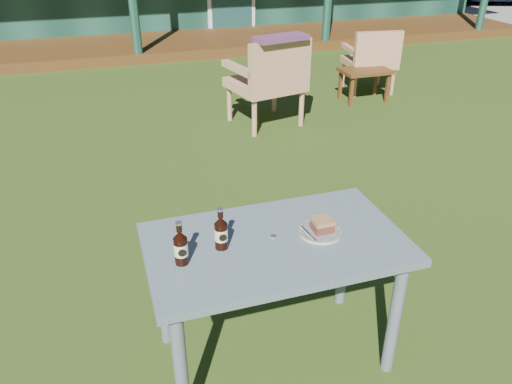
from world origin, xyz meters
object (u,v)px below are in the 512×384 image
object	(u,v)px
armchair_left	(270,78)
armchair_right	(372,58)
cola_bottle_near	(221,232)
cola_bottle_far	(181,247)
side_table	(365,74)
cake_slice	(322,224)
cafe_table	(275,258)
plate	(320,231)

from	to	relation	value
armchair_left	armchair_right	distance (m)	1.83
armchair_right	cola_bottle_near	bearing A→B (deg)	-127.53
cola_bottle_far	side_table	world-z (taller)	cola_bottle_far
cake_slice	armchair_left	xyz separation A→B (m)	(0.85, 3.17, -0.22)
cafe_table	cola_bottle_far	xyz separation A→B (m)	(-0.44, -0.04, 0.18)
side_table	armchair_left	bearing A→B (deg)	-161.88
plate	armchair_right	size ratio (longest dim) A/B	0.25
cola_bottle_far	plate	bearing A→B (deg)	2.84
cake_slice	armchair_right	bearing A→B (deg)	57.39
plate	armchair_right	bearing A→B (deg)	57.29
cola_bottle_near	armchair_right	size ratio (longest dim) A/B	0.25
armchair_left	armchair_right	xyz separation A→B (m)	(1.66, 0.75, -0.08)
plate	cola_bottle_near	world-z (taller)	cola_bottle_near
cafe_table	cake_slice	xyz separation A→B (m)	(0.23, -0.00, 0.15)
cafe_table	cola_bottle_near	distance (m)	0.31
cola_bottle_near	cola_bottle_far	bearing A→B (deg)	-162.88
plate	cola_bottle_near	bearing A→B (deg)	176.86
plate	side_table	bearing A→B (deg)	57.98
cafe_table	plate	world-z (taller)	plate
plate	armchair_right	distance (m)	4.67
cake_slice	plate	bearing A→B (deg)	-179.69
cake_slice	armchair_left	bearing A→B (deg)	75.03
side_table	cake_slice	bearing A→B (deg)	-121.92
side_table	cola_bottle_near	bearing A→B (deg)	-127.28
cola_bottle_far	cola_bottle_near	bearing A→B (deg)	17.12
cola_bottle_far	armchair_left	world-z (taller)	armchair_left
cola_bottle_far	side_table	size ratio (longest dim) A/B	0.34
cola_bottle_far	armchair_right	xyz separation A→B (m)	(3.18, 3.96, -0.34)
cola_bottle_near	side_table	distance (m)	4.56
cola_bottle_near	cake_slice	bearing A→B (deg)	-3.08
plate	cake_slice	distance (m)	0.04
plate	cola_bottle_far	world-z (taller)	cola_bottle_far
cake_slice	armchair_right	distance (m)	4.67
cake_slice	armchair_right	world-z (taller)	armchair_right
armchair_left	cafe_table	bearing A→B (deg)	-108.80
plate	cola_bottle_far	distance (m)	0.67
cake_slice	cola_bottle_near	xyz separation A→B (m)	(-0.48, 0.03, 0.04)
cafe_table	cake_slice	world-z (taller)	cake_slice
armchair_left	side_table	xyz separation A→B (m)	(1.42, 0.46, -0.20)
cafe_table	plate	size ratio (longest dim) A/B	5.88
cola_bottle_near	plate	bearing A→B (deg)	-3.14
plate	cola_bottle_far	bearing A→B (deg)	-177.16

